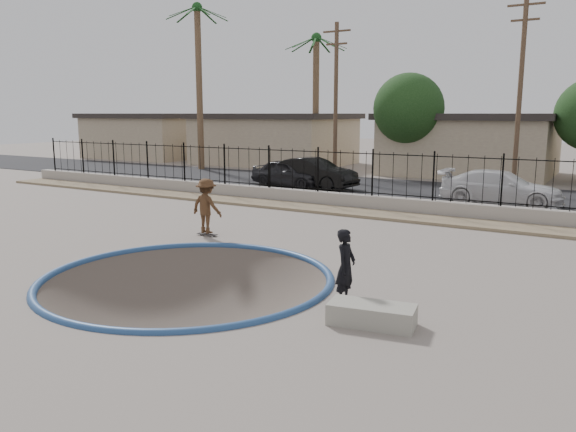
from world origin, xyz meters
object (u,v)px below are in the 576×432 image
at_px(videographer, 346,267).
at_px(car_b, 313,173).
at_px(skater, 207,209).
at_px(car_a, 289,173).
at_px(concrete_ledge, 372,315).
at_px(car_c, 501,188).
at_px(skateboard, 207,234).

height_order(videographer, car_b, car_b).
bearing_deg(skater, car_a, -69.12).
bearing_deg(car_a, videographer, -140.12).
xyz_separation_m(concrete_ledge, car_c, (-0.67, 15.75, 0.57)).
height_order(skateboard, car_b, car_b).
xyz_separation_m(videographer, concrete_ledge, (0.94, -0.82, -0.59)).
height_order(videographer, car_c, videographer).
bearing_deg(skateboard, car_b, 97.17).
bearing_deg(concrete_ledge, skateboard, 149.33).
distance_m(skater, skateboard, 0.83).
bearing_deg(concrete_ledge, car_a, 125.34).
bearing_deg(car_b, skater, -162.05).
bearing_deg(car_a, car_b, -79.06).
xyz_separation_m(videographer, car_b, (-9.28, 15.68, 0.03)).
height_order(concrete_ledge, car_b, car_b).
bearing_deg(car_c, skateboard, 148.07).
bearing_deg(concrete_ledge, videographer, 138.66).
height_order(skateboard, car_a, car_a).
distance_m(car_a, car_b, 1.40).
distance_m(videographer, car_c, 14.93).
distance_m(skater, car_b, 12.28).
bearing_deg(concrete_ledge, skater, 149.33).
relative_size(concrete_ledge, car_c, 0.32).
distance_m(concrete_ledge, car_c, 15.78).
xyz_separation_m(car_a, car_b, (1.39, 0.13, 0.06)).
xyz_separation_m(skateboard, car_c, (6.91, 11.25, 0.72)).
bearing_deg(car_b, skateboard, -162.05).
height_order(concrete_ledge, car_c, car_c).
bearing_deg(concrete_ledge, car_c, 92.45).
bearing_deg(videographer, car_b, 28.32).
bearing_deg(skater, concrete_ledge, 151.51).
relative_size(skateboard, car_c, 0.14).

